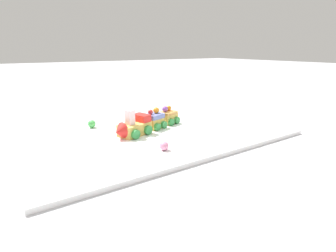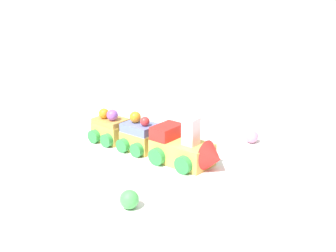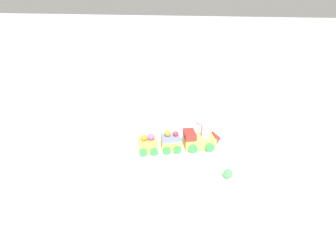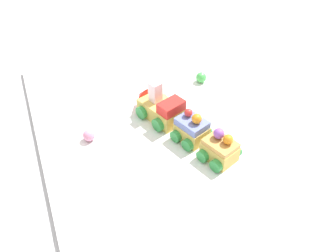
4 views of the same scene
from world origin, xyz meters
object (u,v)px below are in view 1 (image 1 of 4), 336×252
Objects in this scene: cake_car_blueberry at (154,121)px; gumball_green at (92,124)px; cake_car_caramel at (168,117)px; cake_train_locomotive at (132,128)px; gumball_pink at (164,146)px.

gumball_green is (0.17, -0.12, -0.01)m from cake_car_blueberry.
cake_car_blueberry is at bearing 0.38° from cake_car_caramel.
gumball_green is (0.24, -0.09, -0.01)m from cake_car_caramel.
cake_car_blueberry is at bearing 146.27° from gumball_green.
cake_car_caramel is at bearing -179.81° from cake_train_locomotive.
cake_car_blueberry is 0.21m from gumball_green.
cake_car_caramel is 3.30× the size of gumball_pink.
cake_train_locomotive is 0.17m from cake_car_caramel.
cake_car_blueberry reaches higher than cake_car_caramel.
cake_car_blueberry is 0.20m from gumball_pink.
cake_train_locomotive is at bearing 118.03° from gumball_green.
gumball_green is 1.08× the size of gumball_pink.
cake_train_locomotive reaches higher than cake_car_caramel.
cake_train_locomotive is 5.48× the size of gumball_pink.
cake_train_locomotive reaches higher than gumball_green.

